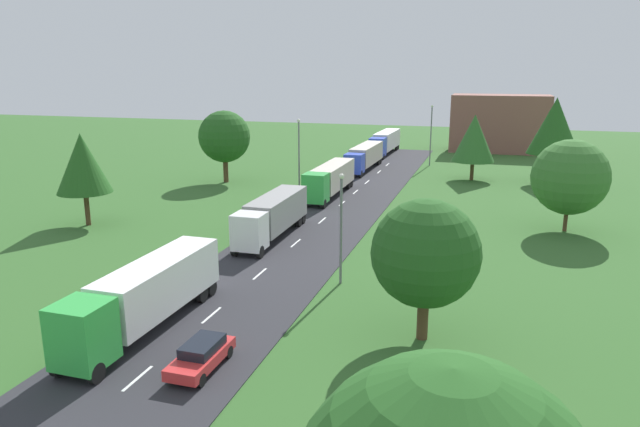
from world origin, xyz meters
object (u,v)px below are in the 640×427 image
Objects in this scene: tree_oak at (570,177)px; lamppost_second at (341,223)px; tree_ash at (224,137)px; tree_lime at (474,138)px; truck_lead at (146,294)px; distant_building at (499,123)px; truck_third at (330,178)px; truck_fourth at (365,156)px; truck_second at (272,215)px; tree_maple at (426,253)px; truck_fifth at (385,141)px; car_second at (201,355)px; lamppost_third at (299,153)px; tree_pine at (555,126)px; lamppost_fourth at (431,132)px; tree_birch at (83,163)px.

lamppost_second is at bearing -130.83° from tree_oak.
tree_lime is (30.48, 10.71, -0.37)m from tree_ash.
distant_building is (18.64, 81.26, 2.79)m from truck_lead.
truck_fourth is at bearing 90.33° from truck_third.
lamppost_second reaches higher than truck_second.
tree_maple is (14.95, 3.34, 2.71)m from truck_lead.
tree_maple is at bearing -92.71° from distant_building.
tree_lime is (15.36, -20.24, 3.32)m from truck_fifth.
car_second is 85.63m from distant_building.
tree_lime reaches higher than truck_lead.
lamppost_third is (-3.78, 0.11, 2.76)m from truck_third.
tree_pine is at bearing 88.89° from tree_oak.
car_second is 0.26× the size of distant_building.
lamppost_fourth is (8.52, 25.39, 2.92)m from truck_third.
lamppost_third is 0.95× the size of tree_ash.
tree_birch is (-26.91, -44.03, 0.83)m from lamppost_fourth.
truck_third is (0.28, 36.66, -0.05)m from truck_lead.
truck_fourth is at bearing -89.69° from truck_fifth.
truck_fifth is at bearing 97.78° from lamppost_second.
tree_lime is at bearing -56.86° from lamppost_fourth.
tree_lime is at bearing 45.12° from truck_third.
lamppost_fourth is at bearing 37.73° from truck_fourth.
truck_second is at bearing -78.50° from lamppost_third.
distant_building reaches higher than lamppost_third.
lamppost_fourth is at bearing 86.72° from car_second.
lamppost_fourth is (3.73, 65.24, 4.24)m from car_second.
tree_birch reaches higher than truck_fourth.
lamppost_second is 0.46× the size of distant_building.
tree_lime reaches higher than car_second.
tree_lime is at bearing 89.42° from tree_maple.
tree_oak is at bearing -68.22° from tree_lime.
truck_third is 1.75× the size of lamppost_second.
truck_third is at bearing -134.88° from tree_lime.
truck_fifth is 75.49m from car_second.
tree_lime is at bearing 111.78° from tree_oak.
lamppost_third is (-3.50, 36.77, 2.71)m from truck_lead.
tree_ash reaches higher than car_second.
truck_fifth is at bearing 119.56° from tree_oak.
lamppost_second is at bearing -46.52° from truck_second.
truck_second is at bearing -115.00° from tree_lime.
tree_birch is (-42.78, -10.75, 0.90)m from tree_oak.
tree_pine is at bearing -30.76° from lamppost_fourth.
truck_lead is 13.42m from lamppost_second.
tree_pine is (16.57, 42.21, 3.03)m from lamppost_second.
truck_lead is at bearing -106.57° from tree_lime.
lamppost_second is at bearing -90.27° from lamppost_fourth.
lamppost_second is at bearing 49.79° from truck_lead.
distant_building is (3.20, 29.38, -0.57)m from tree_lime.
tree_oak reaches higher than car_second.
tree_ash is (-20.11, 44.36, 5.09)m from car_second.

